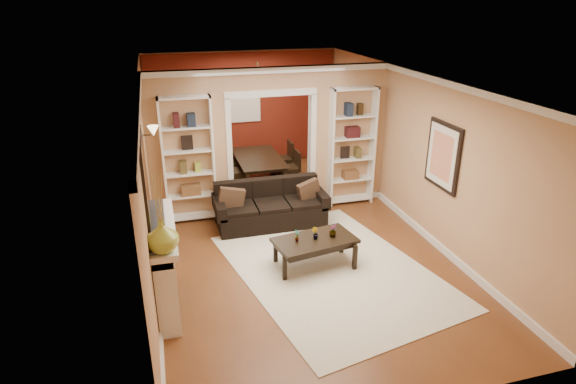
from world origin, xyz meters
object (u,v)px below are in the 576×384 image
object	(u,v)px
bookshelf_left	(189,161)
bookshelf_right	(351,147)
dining_table	(260,170)
coffee_table	(315,252)
sofa	(271,205)
fireplace	(166,264)

from	to	relation	value
bookshelf_left	bookshelf_right	xyz separation A→B (m)	(3.10, 0.00, 0.00)
bookshelf_left	dining_table	world-z (taller)	bookshelf_left
bookshelf_left	dining_table	distance (m)	2.36
coffee_table	sofa	bearing A→B (deg)	91.13
sofa	dining_table	size ratio (longest dim) A/B	1.16
coffee_table	bookshelf_left	size ratio (longest dim) A/B	0.53
coffee_table	fireplace	distance (m)	2.25
bookshelf_left	bookshelf_right	bearing A→B (deg)	0.00
sofa	fireplace	world-z (taller)	fireplace
fireplace	bookshelf_right	bearing A→B (deg)	34.80
sofa	dining_table	world-z (taller)	sofa
bookshelf_right	dining_table	world-z (taller)	bookshelf_right
bookshelf_left	coffee_table	bearing A→B (deg)	-52.67
coffee_table	bookshelf_right	bearing A→B (deg)	46.32
coffee_table	bookshelf_right	world-z (taller)	bookshelf_right
sofa	bookshelf_left	bearing A→B (deg)	156.64
bookshelf_right	fireplace	bearing A→B (deg)	-145.20
bookshelf_right	fireplace	xyz separation A→B (m)	(-3.64, -2.53, -0.57)
coffee_table	dining_table	bearing A→B (deg)	80.78
dining_table	fireplace	bearing A→B (deg)	151.95
fireplace	bookshelf_left	bearing A→B (deg)	77.95
bookshelf_left	fireplace	world-z (taller)	bookshelf_left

